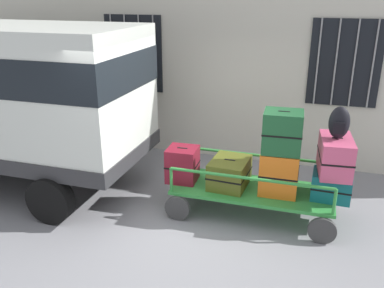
% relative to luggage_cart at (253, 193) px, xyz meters
% --- Properties ---
extents(ground_plane, '(40.00, 40.00, 0.00)m').
position_rel_luggage_cart_xyz_m(ground_plane, '(-1.03, -0.45, -0.35)').
color(ground_plane, gray).
extents(building_wall, '(12.00, 0.38, 5.00)m').
position_rel_luggage_cart_xyz_m(building_wall, '(-1.03, 2.28, 2.14)').
color(building_wall, beige).
rests_on(building_wall, ground).
extents(luggage_cart, '(2.42, 1.05, 0.43)m').
position_rel_luggage_cart_xyz_m(luggage_cart, '(0.00, 0.00, 0.00)').
color(luggage_cart, '#2D8438').
rests_on(luggage_cart, ground).
extents(cart_railing, '(2.31, 0.91, 0.38)m').
position_rel_luggage_cart_xyz_m(cart_railing, '(0.00, -0.00, 0.39)').
color(cart_railing, '#2D8438').
rests_on(cart_railing, luggage_cart).
extents(suitcase_left_bottom, '(0.48, 0.46, 0.53)m').
position_rel_luggage_cart_xyz_m(suitcase_left_bottom, '(-1.09, -0.03, 0.34)').
color(suitcase_left_bottom, maroon).
rests_on(suitcase_left_bottom, luggage_cart).
extents(suitcase_midleft_bottom, '(0.58, 0.72, 0.41)m').
position_rel_luggage_cart_xyz_m(suitcase_midleft_bottom, '(-0.36, 0.01, 0.28)').
color(suitcase_midleft_bottom, '#4C5119').
rests_on(suitcase_midleft_bottom, luggage_cart).
extents(suitcase_center_bottom, '(0.55, 0.57, 0.64)m').
position_rel_luggage_cart_xyz_m(suitcase_center_bottom, '(0.36, 0.03, 0.39)').
color(suitcase_center_bottom, orange).
rests_on(suitcase_center_bottom, luggage_cart).
extents(suitcase_center_middle, '(0.56, 0.50, 0.59)m').
position_rel_luggage_cart_xyz_m(suitcase_center_middle, '(0.36, -0.00, 1.00)').
color(suitcase_center_middle, '#194C28').
rests_on(suitcase_center_middle, suitcase_center_bottom).
extents(suitcase_midright_bottom, '(0.55, 0.47, 0.39)m').
position_rel_luggage_cart_xyz_m(suitcase_midright_bottom, '(1.09, 0.04, 0.27)').
color(suitcase_midright_bottom, '#0F5960').
rests_on(suitcase_midright_bottom, luggage_cart).
extents(suitcase_midright_middle, '(0.49, 0.78, 0.51)m').
position_rel_luggage_cart_xyz_m(suitcase_midright_middle, '(1.09, 0.04, 0.72)').
color(suitcase_midright_middle, '#CC4C72').
rests_on(suitcase_midright_middle, suitcase_midright_bottom).
extents(backpack, '(0.27, 0.22, 0.44)m').
position_rel_luggage_cart_xyz_m(backpack, '(1.09, 0.00, 1.20)').
color(backpack, black).
rests_on(backpack, suitcase_midright_middle).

